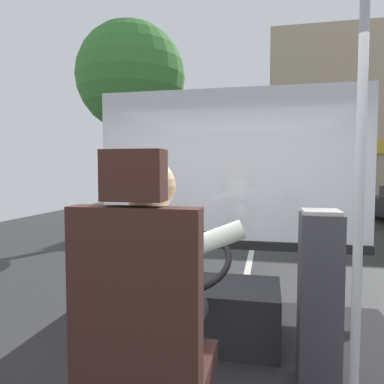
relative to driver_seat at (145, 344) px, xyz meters
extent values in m
cube|color=#2E2E2E|center=(0.10, 9.22, -1.23)|extent=(18.00, 44.00, 0.05)
cube|color=silver|center=(0.10, 9.22, -1.21)|extent=(0.12, 39.60, 0.00)
cube|color=#381E19|center=(0.00, 0.09, -0.18)|extent=(0.48, 0.48, 0.12)
cube|color=#381E19|center=(0.00, -0.10, 0.21)|extent=(0.48, 0.10, 0.66)
cube|color=#381E19|center=(0.00, -0.10, 0.65)|extent=(0.22, 0.10, 0.18)
cylinder|color=#282833|center=(0.09, 0.25, -0.04)|extent=(0.16, 0.52, 0.16)
cylinder|color=#282833|center=(-0.09, 0.25, -0.04)|extent=(0.16, 0.52, 0.16)
cylinder|color=silver|center=(0.00, 0.06, 0.20)|extent=(0.34, 0.34, 0.63)
cube|color=#B2842D|center=(0.00, 0.24, 0.28)|extent=(0.06, 0.01, 0.39)
sphere|color=tan|center=(0.00, 0.06, 0.61)|extent=(0.21, 0.21, 0.21)
cylinder|color=silver|center=(0.10, 0.31, 0.31)|extent=(0.55, 0.22, 0.27)
cylinder|color=silver|center=(-0.10, 0.31, 0.31)|extent=(0.55, 0.22, 0.27)
cube|color=black|center=(0.00, 1.18, -0.33)|extent=(1.10, 0.56, 0.40)
cylinder|color=black|center=(0.00, 0.80, -0.03)|extent=(0.07, 0.26, 0.41)
torus|color=black|center=(0.00, 0.70, 0.16)|extent=(0.53, 0.48, 0.28)
cylinder|color=black|center=(0.00, 0.70, 0.16)|extent=(0.15, 0.14, 0.10)
cylinder|color=#B7B7BC|center=(0.88, 0.51, 0.61)|extent=(0.04, 0.04, 2.28)
cube|color=#333338|center=(0.74, 0.77, -0.05)|extent=(0.22, 0.24, 0.97)
cube|color=#9E9993|center=(0.74, 0.77, 0.44)|extent=(0.20, 0.21, 0.02)
cube|color=silver|center=(0.10, 2.04, 0.72)|extent=(2.50, 0.01, 1.40)
cube|color=black|center=(0.10, 2.04, -0.02)|extent=(2.50, 0.08, 0.08)
cylinder|color=#4C3828|center=(-3.30, 8.29, 0.52)|extent=(0.28, 0.28, 3.46)
sphere|color=#36742D|center=(-3.30, 8.29, 3.22)|extent=(2.99, 2.99, 2.99)
cube|color=tan|center=(5.95, 18.47, 3.06)|extent=(10.97, 4.17, 8.54)
cylinder|color=black|center=(4.34, 13.54, -0.97)|extent=(0.14, 0.48, 0.48)
camera|label=1|loc=(0.46, -1.29, 0.68)|focal=33.76mm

